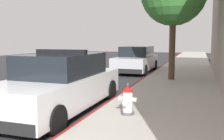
{
  "coord_description": "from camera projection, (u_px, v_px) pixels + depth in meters",
  "views": [
    {
      "loc": [
        2.43,
        -2.12,
        1.93
      ],
      "look_at": [
        -0.17,
        5.56,
        1.0
      ],
      "focal_mm": 41.69,
      "sensor_mm": 36.0,
      "label": 1
    }
  ],
  "objects": [
    {
      "name": "ground_plane",
      "position": [
        63.0,
        79.0,
        13.81
      ],
      "size": [
        34.05,
        60.0,
        0.2
      ],
      "primitive_type": "cube",
      "color": "#2B2B2D"
    },
    {
      "name": "sidewalk_pavement",
      "position": [
        179.0,
        81.0,
        11.89
      ],
      "size": [
        3.2,
        60.0,
        0.15
      ],
      "primitive_type": "cube",
      "color": "#ADA89E",
      "rests_on": "ground"
    },
    {
      "name": "curb_painted_edge",
      "position": [
        144.0,
        79.0,
        12.41
      ],
      "size": [
        0.08,
        60.0,
        0.15
      ],
      "primitive_type": "cube",
      "color": "maroon",
      "rests_on": "ground"
    },
    {
      "name": "police_cruiser",
      "position": [
        61.0,
        84.0,
        7.13
      ],
      "size": [
        1.94,
        4.84,
        1.68
      ],
      "color": "white",
      "rests_on": "ground"
    },
    {
      "name": "parked_car_silver_ahead",
      "position": [
        136.0,
        60.0,
        15.83
      ],
      "size": [
        1.94,
        4.84,
        1.56
      ],
      "color": "#B2B5BA",
      "rests_on": "ground"
    },
    {
      "name": "fire_hydrant",
      "position": [
        128.0,
        100.0,
        6.23
      ],
      "size": [
        0.44,
        0.4,
        0.76
      ],
      "color": "#4C4C51",
      "rests_on": "sidewalk_pavement"
    }
  ]
}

